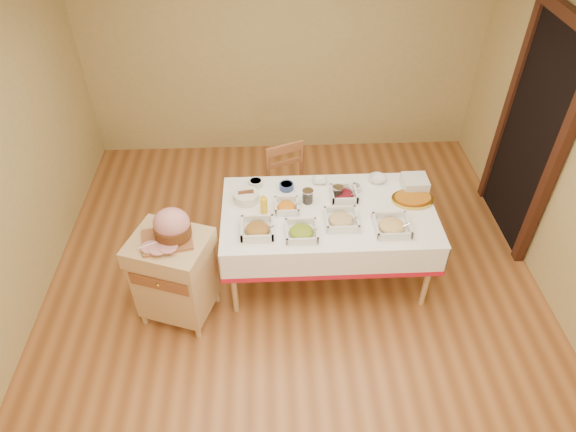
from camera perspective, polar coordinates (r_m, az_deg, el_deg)
The scene contains 23 objects.
room_shell at distance 3.78m, azimuth 0.92°, elevation 3.87°, with size 5.00×5.00×5.00m.
doorway at distance 5.21m, azimuth 25.52°, elevation 8.43°, with size 0.09×1.10×2.20m.
dining_table at distance 4.48m, azimuth 4.43°, elevation -0.94°, with size 1.82×1.02×0.76m.
butcher_cart at distance 4.31m, azimuth -12.51°, elevation -6.24°, with size 0.73×0.67×0.85m.
dining_chair at distance 5.03m, azimuth 0.33°, elevation 2.82°, with size 0.54×0.52×0.93m.
ham_on_board at distance 4.00m, azimuth -12.85°, elevation -1.20°, with size 0.40×0.38×0.26m.
serving_dish_a at distance 4.13m, azimuth -3.43°, elevation -1.46°, with size 0.27×0.26×0.12m.
serving_dish_b at distance 4.11m, azimuth 1.51°, elevation -1.75°, with size 0.26×0.26×0.10m.
serving_dish_c at distance 4.24m, azimuth 5.95°, elevation -0.41°, with size 0.27×0.27×0.11m.
serving_dish_d at distance 4.24m, azimuth 11.47°, elevation -1.09°, with size 0.28×0.28×0.11m.
serving_dish_e at distance 4.35m, azimuth -0.15°, elevation 1.09°, with size 0.21×0.20×0.10m.
serving_dish_f at distance 4.50m, azimuth 6.22°, elevation 2.42°, with size 0.24×0.23×0.11m.
small_bowl_left at distance 4.62m, azimuth -3.61°, elevation 3.70°, with size 0.13×0.13×0.06m.
small_bowl_mid at distance 4.58m, azimuth -0.17°, elevation 3.35°, with size 0.13×0.13×0.05m.
small_bowl_right at distance 4.59m, azimuth 7.41°, elevation 3.15°, with size 0.11×0.11×0.06m.
bowl_white_imported at distance 4.67m, azimuth 3.54°, elevation 3.95°, with size 0.13×0.13×0.03m, color silver.
bowl_small_imported at distance 4.74m, azimuth 9.89°, elevation 4.09°, with size 0.16×0.16×0.05m, color silver.
preserve_jar_left at distance 4.42m, azimuth 2.20°, elevation 2.15°, with size 0.10×0.10×0.12m.
preserve_jar_right at distance 4.49m, azimuth 5.56°, elevation 2.60°, with size 0.09×0.09×0.11m.
mustard_bottle at distance 4.28m, azimuth -2.71°, elevation 1.26°, with size 0.06×0.06×0.19m.
bread_basket at distance 4.45m, azimuth -4.67°, elevation 2.16°, with size 0.22×0.22×0.10m.
plate_stack at distance 4.69m, azimuth 13.89°, elevation 3.51°, with size 0.22×0.22×0.12m.
brass_platter at distance 4.57m, azimuth 13.67°, elevation 1.86°, with size 0.37×0.26×0.05m.
Camera 1 is at (-0.20, -3.02, 3.56)m, focal length 32.00 mm.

